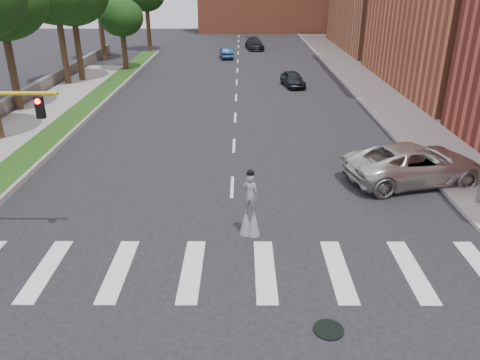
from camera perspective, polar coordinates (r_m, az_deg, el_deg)
ground_plane at (r=15.89m, az=-1.52°, el=-13.01°), size 160.00×160.00×0.00m
grass_median at (r=36.07m, az=-19.34°, el=7.39°), size 2.00×60.00×0.25m
median_curb at (r=35.73m, az=-17.75°, el=7.48°), size 0.20×60.00×0.28m
sidewalk_right at (r=40.69m, az=17.64°, el=9.33°), size 5.00×90.00×0.18m
stone_wall at (r=39.87m, az=-26.08°, el=8.43°), size 0.50×56.00×1.10m
manhole at (r=14.54m, az=10.73°, el=-17.49°), size 0.90×0.90×0.04m
stilt_performer at (r=18.28m, az=1.23°, el=-3.67°), size 0.83×0.61×2.81m
suv_crossing at (r=24.59m, az=20.52°, el=1.87°), size 7.41×4.65×1.91m
car_near at (r=44.06m, az=6.45°, el=12.13°), size 2.32×4.26×1.37m
car_mid at (r=59.36m, az=-1.68°, el=15.23°), size 1.89×4.06×1.29m
car_far at (r=66.57m, az=1.77°, el=16.25°), size 2.74×5.31×1.47m
tree_6 at (r=52.03m, az=-14.28°, el=18.62°), size 4.50×4.50×7.37m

